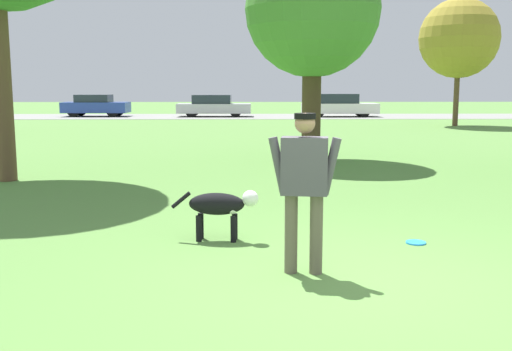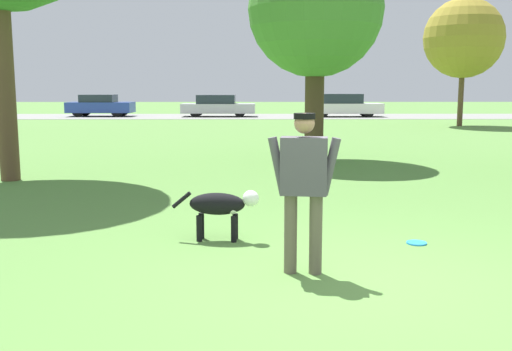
{
  "view_description": "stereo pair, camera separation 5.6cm",
  "coord_description": "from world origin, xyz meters",
  "px_view_note": "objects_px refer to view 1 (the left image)",
  "views": [
    {
      "loc": [
        -1.03,
        -5.54,
        1.89
      ],
      "look_at": [
        -0.91,
        0.93,
        0.9
      ],
      "focal_mm": 42.0,
      "sensor_mm": 36.0,
      "label": 1
    },
    {
      "loc": [
        -0.97,
        -5.55,
        1.89
      ],
      "look_at": [
        -0.91,
        0.93,
        0.9
      ],
      "focal_mm": 42.0,
      "sensor_mm": 36.0,
      "label": 2
    }
  ],
  "objects_px": {
    "parked_car_blue": "(96,106)",
    "parked_car_white": "(339,106)",
    "dog": "(221,206)",
    "tree_mid_center": "(313,11)",
    "person": "(304,179)",
    "tree_far_right": "(459,38)",
    "parked_car_silver": "(214,106)",
    "frisbee": "(416,243)"
  },
  "relations": [
    {
      "from": "person",
      "to": "tree_mid_center",
      "type": "relative_size",
      "value": 0.3
    },
    {
      "from": "parked_car_white",
      "to": "dog",
      "type": "bearing_deg",
      "value": -102.06
    },
    {
      "from": "tree_mid_center",
      "to": "parked_car_blue",
      "type": "height_order",
      "value": "tree_mid_center"
    },
    {
      "from": "dog",
      "to": "frisbee",
      "type": "relative_size",
      "value": 4.46
    },
    {
      "from": "parked_car_white",
      "to": "tree_far_right",
      "type": "bearing_deg",
      "value": -62.57
    },
    {
      "from": "person",
      "to": "tree_far_right",
      "type": "xyz_separation_m",
      "value": [
        9.08,
        21.58,
        2.98
      ]
    },
    {
      "from": "person",
      "to": "parked_car_blue",
      "type": "relative_size",
      "value": 0.42
    },
    {
      "from": "parked_car_silver",
      "to": "frisbee",
      "type": "bearing_deg",
      "value": -80.64
    },
    {
      "from": "parked_car_blue",
      "to": "parked_car_white",
      "type": "relative_size",
      "value": 0.88
    },
    {
      "from": "parked_car_silver",
      "to": "parked_car_white",
      "type": "distance_m",
      "value": 7.39
    },
    {
      "from": "frisbee",
      "to": "parked_car_white",
      "type": "relative_size",
      "value": 0.05
    },
    {
      "from": "dog",
      "to": "parked_car_blue",
      "type": "bearing_deg",
      "value": 112.27
    },
    {
      "from": "frisbee",
      "to": "parked_car_white",
      "type": "bearing_deg",
      "value": 83.0
    },
    {
      "from": "parked_car_silver",
      "to": "parked_car_white",
      "type": "relative_size",
      "value": 0.99
    },
    {
      "from": "dog",
      "to": "tree_mid_center",
      "type": "relative_size",
      "value": 0.2
    },
    {
      "from": "frisbee",
      "to": "tree_mid_center",
      "type": "bearing_deg",
      "value": 92.88
    },
    {
      "from": "frisbee",
      "to": "tree_far_right",
      "type": "distance_m",
      "value": 22.19
    },
    {
      "from": "tree_mid_center",
      "to": "dog",
      "type": "bearing_deg",
      "value": -103.98
    },
    {
      "from": "person",
      "to": "frisbee",
      "type": "bearing_deg",
      "value": 45.18
    },
    {
      "from": "parked_car_blue",
      "to": "parked_car_silver",
      "type": "bearing_deg",
      "value": -0.61
    },
    {
      "from": "tree_mid_center",
      "to": "tree_far_right",
      "type": "bearing_deg",
      "value": 57.3
    },
    {
      "from": "tree_far_right",
      "to": "parked_car_white",
      "type": "relative_size",
      "value": 1.3
    },
    {
      "from": "parked_car_white",
      "to": "person",
      "type": "bearing_deg",
      "value": -99.91
    },
    {
      "from": "person",
      "to": "tree_mid_center",
      "type": "height_order",
      "value": "tree_mid_center"
    },
    {
      "from": "person",
      "to": "dog",
      "type": "distance_m",
      "value": 1.65
    },
    {
      "from": "dog",
      "to": "parked_car_white",
      "type": "distance_m",
      "value": 28.74
    },
    {
      "from": "tree_mid_center",
      "to": "tree_far_right",
      "type": "xyz_separation_m",
      "value": [
        8.02,
        12.49,
        0.28
      ]
    },
    {
      "from": "parked_car_white",
      "to": "parked_car_blue",
      "type": "bearing_deg",
      "value": 177.61
    },
    {
      "from": "dog",
      "to": "tree_mid_center",
      "type": "xyz_separation_m",
      "value": [
        1.94,
        7.8,
        3.23
      ]
    },
    {
      "from": "tree_far_right",
      "to": "parked_car_silver",
      "type": "distance_m",
      "value": 14.46
    },
    {
      "from": "tree_mid_center",
      "to": "parked_car_white",
      "type": "height_order",
      "value": "tree_mid_center"
    },
    {
      "from": "tree_far_right",
      "to": "parked_car_blue",
      "type": "relative_size",
      "value": 1.48
    },
    {
      "from": "tree_mid_center",
      "to": "parked_car_blue",
      "type": "xyz_separation_m",
      "value": [
        -10.5,
        20.85,
        -3.01
      ]
    },
    {
      "from": "dog",
      "to": "tree_mid_center",
      "type": "distance_m",
      "value": 8.66
    },
    {
      "from": "frisbee",
      "to": "parked_car_blue",
      "type": "height_order",
      "value": "parked_car_blue"
    },
    {
      "from": "person",
      "to": "parked_car_white",
      "type": "distance_m",
      "value": 29.85
    },
    {
      "from": "person",
      "to": "tree_far_right",
      "type": "height_order",
      "value": "tree_far_right"
    },
    {
      "from": "parked_car_white",
      "to": "frisbee",
      "type": "bearing_deg",
      "value": -97.38
    },
    {
      "from": "tree_mid_center",
      "to": "parked_car_silver",
      "type": "xyz_separation_m",
      "value": [
        -3.51,
        20.57,
        -3.03
      ]
    },
    {
      "from": "parked_car_white",
      "to": "tree_mid_center",
      "type": "bearing_deg",
      "value": -101.17
    },
    {
      "from": "tree_mid_center",
      "to": "parked_car_blue",
      "type": "bearing_deg",
      "value": 116.74
    },
    {
      "from": "tree_far_right",
      "to": "parked_car_silver",
      "type": "height_order",
      "value": "tree_far_right"
    }
  ]
}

